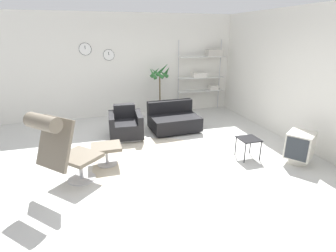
# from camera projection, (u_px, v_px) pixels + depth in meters

# --- Properties ---
(ground_plane) EXTENTS (12.00, 12.00, 0.00)m
(ground_plane) POSITION_uv_depth(u_px,v_px,m) (158.00, 154.00, 5.21)
(ground_plane) COLOR silver
(wall_back) EXTENTS (12.00, 0.09, 2.80)m
(wall_back) POSITION_uv_depth(u_px,v_px,m) (132.00, 66.00, 7.37)
(wall_back) COLOR silver
(wall_back) RESTS_ON ground_plane
(wall_right) EXTENTS (0.06, 12.00, 2.80)m
(wall_right) POSITION_uv_depth(u_px,v_px,m) (295.00, 77.00, 5.55)
(wall_right) COLOR silver
(wall_right) RESTS_ON ground_plane
(round_rug) EXTENTS (2.40, 2.40, 0.01)m
(round_rug) POSITION_uv_depth(u_px,v_px,m) (159.00, 162.00, 4.88)
(round_rug) COLOR #BCB29E
(round_rug) RESTS_ON ground_plane
(lounge_chair) EXTENTS (1.04, 1.03, 1.25)m
(lounge_chair) POSITION_uv_depth(u_px,v_px,m) (60.00, 143.00, 3.81)
(lounge_chair) COLOR #BCBCC1
(lounge_chair) RESTS_ON ground_plane
(ottoman) EXTENTS (0.53, 0.45, 0.37)m
(ottoman) POSITION_uv_depth(u_px,v_px,m) (106.00, 150.00, 4.72)
(ottoman) COLOR #BCBCC1
(ottoman) RESTS_ON ground_plane
(armchair_red) EXTENTS (0.79, 0.83, 0.71)m
(armchair_red) POSITION_uv_depth(u_px,v_px,m) (126.00, 126.00, 5.98)
(armchair_red) COLOR silver
(armchair_red) RESTS_ON ground_plane
(couch_low) EXTENTS (1.19, 0.91, 0.69)m
(couch_low) POSITION_uv_depth(u_px,v_px,m) (174.00, 120.00, 6.44)
(couch_low) COLOR black
(couch_low) RESTS_ON ground_plane
(side_table) EXTENTS (0.37, 0.37, 0.40)m
(side_table) POSITION_uv_depth(u_px,v_px,m) (249.00, 141.00, 4.95)
(side_table) COLOR black
(side_table) RESTS_ON ground_plane
(crt_television) EXTENTS (0.64, 0.62, 0.59)m
(crt_television) POSITION_uv_depth(u_px,v_px,m) (300.00, 147.00, 4.75)
(crt_television) COLOR beige
(crt_television) RESTS_ON ground_plane
(potted_plant) EXTENTS (0.60, 0.60, 1.54)m
(potted_plant) POSITION_uv_depth(u_px,v_px,m) (160.00, 94.00, 7.25)
(potted_plant) COLOR #333338
(potted_plant) RESTS_ON ground_plane
(shelf_unit) EXTENTS (1.40, 0.28, 2.10)m
(shelf_unit) POSITION_uv_depth(u_px,v_px,m) (206.00, 70.00, 7.77)
(shelf_unit) COLOR #BCBCC1
(shelf_unit) RESTS_ON ground_plane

